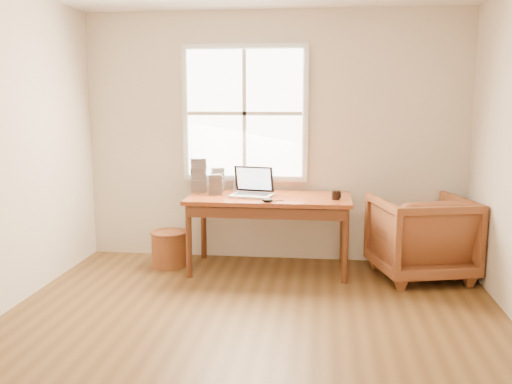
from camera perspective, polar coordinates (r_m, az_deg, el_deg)
room_shell at (r=3.94m, az=-1.20°, el=3.72°), size 4.04×4.54×2.64m
desk at (r=5.63m, az=1.35°, el=-0.63°), size 1.60×0.80×0.04m
armchair at (r=5.69m, az=16.16°, el=-4.31°), size 1.04×1.06×0.80m
wicker_stool at (r=5.93m, az=-8.69°, el=-5.69°), size 0.43×0.43×0.35m
laptop at (r=5.57m, az=-0.42°, el=0.94°), size 0.44×0.46×0.28m
mouse at (r=5.30m, az=1.17°, el=-0.84°), size 0.11×0.07×0.04m
coffee_mug at (r=5.49m, az=7.98°, el=-0.30°), size 0.09×0.09×0.09m
cd_stack_a at (r=5.93m, az=-3.85°, el=1.27°), size 0.15×0.15×0.25m
cd_stack_b at (r=5.75m, az=-4.04°, el=0.79°), size 0.15×0.13×0.20m
cd_stack_c at (r=5.89m, az=-5.75°, el=1.71°), size 0.18×0.17×0.35m
cd_stack_d at (r=5.95m, az=-1.56°, el=0.90°), size 0.15×0.14×0.16m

